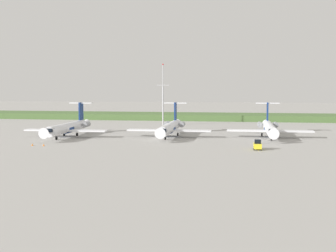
# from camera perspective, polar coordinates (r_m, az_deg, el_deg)

# --- Properties ---
(ground_plane) EXTENTS (500.00, 500.00, 0.00)m
(ground_plane) POSITION_cam_1_polar(r_m,az_deg,el_deg) (143.00, 1.34, -0.46)
(ground_plane) COLOR #9E9B96
(grass_berm) EXTENTS (320.00, 20.00, 2.42)m
(grass_berm) POSITION_cam_1_polar(r_m,az_deg,el_deg) (187.36, 3.19, 1.21)
(grass_berm) COLOR #4C6B38
(grass_berm) RESTS_ON ground
(regional_jet_nearest) EXTENTS (22.81, 31.00, 9.00)m
(regional_jet_nearest) POSITION_cam_1_polar(r_m,az_deg,el_deg) (126.25, -12.54, -0.16)
(regional_jet_nearest) COLOR white
(regional_jet_nearest) RESTS_ON ground
(regional_jet_second) EXTENTS (22.81, 31.00, 9.00)m
(regional_jet_second) POSITION_cam_1_polar(r_m,az_deg,el_deg) (123.18, 0.26, -0.16)
(regional_jet_second) COLOR white
(regional_jet_second) RESTS_ON ground
(regional_jet_third) EXTENTS (22.81, 31.00, 9.00)m
(regional_jet_third) POSITION_cam_1_polar(r_m,az_deg,el_deg) (125.03, 12.71, -0.21)
(regional_jet_third) COLOR white
(regional_jet_third) RESTS_ON ground
(antenna_mast) EXTENTS (4.40, 0.50, 21.61)m
(antenna_mast) POSITION_cam_1_polar(r_m,az_deg,el_deg) (158.65, -0.64, 3.34)
(antenna_mast) COLOR #B2B2B7
(antenna_mast) RESTS_ON ground
(baggage_tug) EXTENTS (1.72, 3.20, 2.30)m
(baggage_tug) POSITION_cam_1_polar(r_m,az_deg,el_deg) (99.58, 11.27, -2.39)
(baggage_tug) COLOR yellow
(baggage_tug) RESTS_ON ground
(safety_cone_front_marker) EXTENTS (0.44, 0.44, 0.55)m
(safety_cone_front_marker) POSITION_cam_1_polar(r_m,az_deg,el_deg) (109.02, -16.79, -2.26)
(safety_cone_front_marker) COLOR orange
(safety_cone_front_marker) RESTS_ON ground
(safety_cone_mid_marker) EXTENTS (0.44, 0.44, 0.55)m
(safety_cone_mid_marker) POSITION_cam_1_polar(r_m,az_deg,el_deg) (107.63, -15.46, -2.32)
(safety_cone_mid_marker) COLOR orange
(safety_cone_mid_marker) RESTS_ON ground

